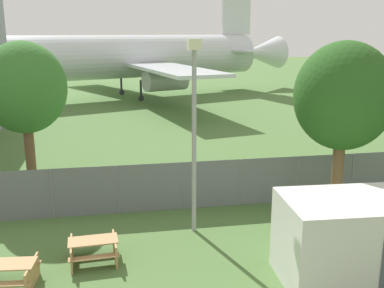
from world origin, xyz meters
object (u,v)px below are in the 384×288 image
(airplane, at_px, (119,57))
(portable_cabin, at_px, (352,240))
(picnic_bench_near_cabin, at_px, (93,248))
(tree_left_of_cabin, at_px, (24,88))
(picnic_bench_open_grass, at_px, (3,273))
(tree_near_hangar, at_px, (344,97))

(airplane, xyz_separation_m, portable_cabin, (5.71, -39.12, -3.18))
(portable_cabin, relative_size, picnic_bench_near_cabin, 2.59)
(portable_cabin, bearing_deg, airplane, 101.38)
(tree_left_of_cabin, bearing_deg, picnic_bench_near_cabin, -68.18)
(picnic_bench_open_grass, xyz_separation_m, tree_near_hangar, (11.80, 3.07, 4.32))
(tree_left_of_cabin, bearing_deg, picnic_bench_open_grass, -86.54)
(picnic_bench_open_grass, relative_size, tree_near_hangar, 0.28)
(picnic_bench_open_grass, bearing_deg, tree_near_hangar, 14.60)
(portable_cabin, xyz_separation_m, picnic_bench_near_cabin, (-7.48, 2.44, -0.81))
(portable_cabin, height_order, tree_near_hangar, tree_near_hangar)
(tree_left_of_cabin, bearing_deg, tree_near_hangar, -24.20)
(tree_near_hangar, bearing_deg, picnic_bench_open_grass, -165.40)
(airplane, xyz_separation_m, picnic_bench_near_cabin, (-1.77, -36.68, -3.99))
(airplane, height_order, picnic_bench_open_grass, airplane)
(airplane, bearing_deg, picnic_bench_open_grass, 63.27)
(tree_near_hangar, xyz_separation_m, tree_left_of_cabin, (-12.32, 5.54, -0.07))
(portable_cabin, distance_m, picnic_bench_open_grass, 10.09)
(airplane, distance_m, tree_left_of_cabin, 29.54)
(portable_cabin, bearing_deg, tree_near_hangar, 70.67)
(portable_cabin, bearing_deg, picnic_bench_open_grass, 175.32)
(portable_cabin, height_order, tree_left_of_cabin, tree_left_of_cabin)
(airplane, distance_m, tree_near_hangar, 35.49)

